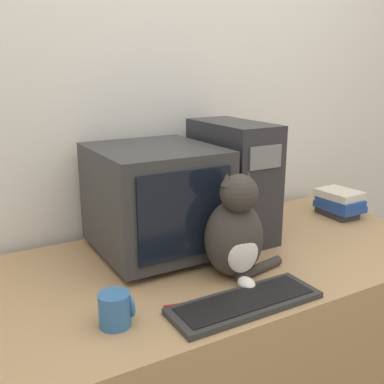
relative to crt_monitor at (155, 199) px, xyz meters
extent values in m
cube|color=silver|center=(0.19, 0.33, 0.28)|extent=(7.00, 0.05, 2.50)
cube|color=tan|center=(0.19, -0.17, -0.59)|extent=(1.77, 0.87, 0.77)
cube|color=#333333|center=(0.00, 0.00, -0.20)|extent=(0.30, 0.28, 0.02)
cube|color=#333333|center=(0.00, 0.00, 0.01)|extent=(0.43, 0.47, 0.38)
cube|color=black|center=(0.00, -0.23, 0.01)|extent=(0.34, 0.01, 0.30)
cube|color=#28282D|center=(0.35, 0.01, 0.03)|extent=(0.20, 0.41, 0.47)
cube|color=slate|center=(0.35, -0.20, 0.16)|extent=(0.14, 0.01, 0.09)
cube|color=#2D2D2D|center=(0.05, -0.50, -0.20)|extent=(0.47, 0.16, 0.02)
cube|color=black|center=(0.05, -0.50, -0.19)|extent=(0.42, 0.12, 0.00)
ellipsoid|color=#38332D|center=(0.14, -0.31, -0.08)|extent=(0.23, 0.22, 0.26)
ellipsoid|color=white|center=(0.13, -0.38, -0.10)|extent=(0.12, 0.07, 0.14)
sphere|color=#38332D|center=(0.13, -0.34, 0.09)|extent=(0.15, 0.15, 0.12)
cone|color=#38332D|center=(0.09, -0.33, 0.14)|extent=(0.04, 0.04, 0.04)
cone|color=#38332D|center=(0.16, -0.35, 0.14)|extent=(0.04, 0.04, 0.04)
ellipsoid|color=white|center=(0.12, -0.41, -0.19)|extent=(0.07, 0.08, 0.04)
cylinder|color=#38332D|center=(0.22, -0.34, -0.19)|extent=(0.21, 0.08, 0.03)
cube|color=#383333|center=(0.93, -0.04, -0.19)|extent=(0.12, 0.19, 0.03)
cube|color=#234793|center=(0.93, -0.05, -0.16)|extent=(0.15, 0.21, 0.03)
cube|color=#234793|center=(0.93, -0.05, -0.13)|extent=(0.14, 0.19, 0.03)
cube|color=beige|center=(0.94, -0.03, -0.10)|extent=(0.16, 0.20, 0.03)
cylinder|color=maroon|center=(-0.10, -0.41, -0.20)|extent=(0.14, 0.04, 0.01)
cylinder|color=#33669E|center=(-0.32, -0.41, -0.16)|extent=(0.09, 0.09, 0.10)
torus|color=#33669E|center=(-0.27, -0.41, -0.16)|extent=(0.01, 0.07, 0.07)
camera|label=1|loc=(-0.67, -1.45, 0.47)|focal=42.00mm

